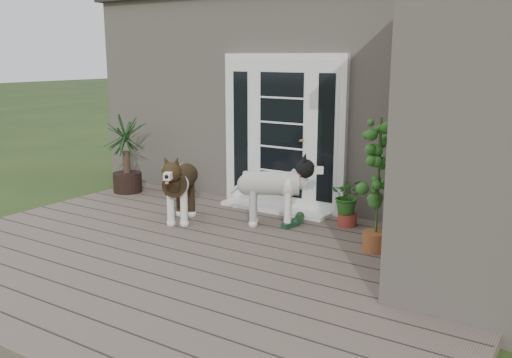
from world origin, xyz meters
The scene contains 14 objects.
deck centered at (0.00, 0.40, 0.06)m, with size 6.20×4.60×0.12m, color #6B5B4C.
house_main centered at (0.00, 4.65, 1.55)m, with size 7.40×4.00×3.10m, color #665E54.
door_unit centered at (-0.20, 2.60, 1.19)m, with size 1.90×0.14×2.15m, color white.
door_step centered at (-0.20, 2.40, 0.14)m, with size 1.60×0.40×0.05m, color white.
brindle_dog centered at (-0.96, 1.29, 0.52)m, with size 0.41×0.96×0.80m, color #332612, non-canonical shape.
white_dog centered at (0.12, 1.77, 0.52)m, with size 0.41×0.96×0.80m, color white, non-canonical shape.
spider_plant centered at (-1.98, 2.34, 0.43)m, with size 0.57×0.57×0.61m, color #8DAE6B, non-canonical shape.
yucca centered at (-2.72, 2.05, 0.73)m, with size 0.85×0.85×1.23m, color black, non-canonical shape.
herb_a centered at (0.95, 2.27, 0.39)m, with size 0.43×0.43×0.55m, color #245518.
herb_b centered at (1.70, 2.39, 0.39)m, with size 0.36×0.36×0.55m, color #2D651D.
herb_c centered at (1.92, 2.40, 0.37)m, with size 0.32×0.32×0.49m, color #1D6522.
sapling centered at (1.58, 1.58, 0.89)m, with size 0.45×0.45×1.54m, color #1D5919, non-canonical shape.
clog_left centered at (0.35, 2.09, 0.16)m, with size 0.14×0.30×0.09m, color #163819, non-canonical shape.
clog_right centered at (0.37, 1.82, 0.16)m, with size 0.13×0.28×0.08m, color #15351F, non-canonical shape.
Camera 1 is at (3.60, -4.02, 2.24)m, focal length 38.66 mm.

